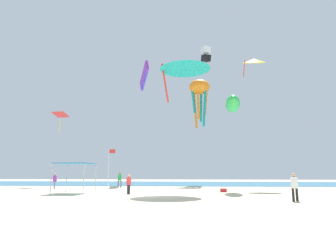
{
  "coord_description": "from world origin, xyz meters",
  "views": [
    {
      "loc": [
        3.94,
        -21.58,
        1.67
      ],
      "look_at": [
        1.08,
        13.48,
        7.6
      ],
      "focal_mm": 30.05,
      "sensor_mm": 36.0,
      "label": 1
    }
  ],
  "objects_px": {
    "person_near_tent": "(294,185)",
    "kite_box_white": "(206,54)",
    "kite_parafoil_purple": "(144,76)",
    "kite_octopus_orange": "(199,89)",
    "person_rightmost": "(120,178)",
    "banner_flag": "(109,166)",
    "kite_inflatable_green": "(233,104)",
    "person_leftmost": "(55,180)",
    "person_central": "(129,183)",
    "kite_delta_yellow": "(254,61)",
    "kite_diamond_red": "(60,116)",
    "cooler_box": "(223,190)",
    "kite_delta_teal": "(185,65)",
    "canopy_tent": "(75,165)"
  },
  "relations": [
    {
      "from": "person_near_tent",
      "to": "person_rightmost",
      "type": "xyz_separation_m",
      "value": [
        -14.73,
        15.57,
        0.07
      ]
    },
    {
      "from": "person_central",
      "to": "kite_box_white",
      "type": "relative_size",
      "value": 0.52
    },
    {
      "from": "kite_inflatable_green",
      "to": "banner_flag",
      "type": "bearing_deg",
      "value": 109.17
    },
    {
      "from": "banner_flag",
      "to": "kite_inflatable_green",
      "type": "bearing_deg",
      "value": 12.66
    },
    {
      "from": "person_leftmost",
      "to": "kite_diamond_red",
      "type": "xyz_separation_m",
      "value": [
        -2.44,
        5.33,
        8.31
      ]
    },
    {
      "from": "person_leftmost",
      "to": "kite_delta_teal",
      "type": "distance_m",
      "value": 18.65
    },
    {
      "from": "kite_box_white",
      "to": "person_leftmost",
      "type": "bearing_deg",
      "value": 17.49
    },
    {
      "from": "person_leftmost",
      "to": "kite_delta_yellow",
      "type": "bearing_deg",
      "value": -106.85
    },
    {
      "from": "kite_delta_yellow",
      "to": "person_near_tent",
      "type": "bearing_deg",
      "value": -96.07
    },
    {
      "from": "person_near_tent",
      "to": "kite_delta_teal",
      "type": "relative_size",
      "value": 0.28
    },
    {
      "from": "person_near_tent",
      "to": "person_leftmost",
      "type": "xyz_separation_m",
      "value": [
        -21.1,
        12.25,
        -0.02
      ]
    },
    {
      "from": "canopy_tent",
      "to": "kite_octopus_orange",
      "type": "relative_size",
      "value": 0.4
    },
    {
      "from": "person_near_tent",
      "to": "person_central",
      "type": "bearing_deg",
      "value": 128.6
    },
    {
      "from": "person_near_tent",
      "to": "kite_box_white",
      "type": "relative_size",
      "value": 0.56
    },
    {
      "from": "kite_diamond_red",
      "to": "kite_inflatable_green",
      "type": "bearing_deg",
      "value": -14.28
    },
    {
      "from": "person_near_tent",
      "to": "kite_diamond_red",
      "type": "height_order",
      "value": "kite_diamond_red"
    },
    {
      "from": "person_rightmost",
      "to": "kite_delta_yellow",
      "type": "xyz_separation_m",
      "value": [
        16.34,
        -0.27,
        14.13
      ]
    },
    {
      "from": "kite_parafoil_purple",
      "to": "kite_diamond_red",
      "type": "relative_size",
      "value": 2.14
    },
    {
      "from": "person_leftmost",
      "to": "kite_box_white",
      "type": "xyz_separation_m",
      "value": [
        17.9,
        19.38,
        22.5
      ]
    },
    {
      "from": "canopy_tent",
      "to": "person_central",
      "type": "bearing_deg",
      "value": -7.5
    },
    {
      "from": "person_central",
      "to": "kite_delta_teal",
      "type": "distance_m",
      "value": 12.19
    },
    {
      "from": "canopy_tent",
      "to": "banner_flag",
      "type": "relative_size",
      "value": 0.76
    },
    {
      "from": "banner_flag",
      "to": "kite_parafoil_purple",
      "type": "bearing_deg",
      "value": 89.9
    },
    {
      "from": "canopy_tent",
      "to": "person_leftmost",
      "type": "xyz_separation_m",
      "value": [
        -4.98,
        6.57,
        -1.41
      ]
    },
    {
      "from": "kite_octopus_orange",
      "to": "person_leftmost",
      "type": "bearing_deg",
      "value": -162.23
    },
    {
      "from": "kite_diamond_red",
      "to": "kite_octopus_orange",
      "type": "height_order",
      "value": "kite_octopus_orange"
    },
    {
      "from": "banner_flag",
      "to": "kite_inflatable_green",
      "type": "xyz_separation_m",
      "value": [
        11.67,
        2.62,
        6.25
      ]
    },
    {
      "from": "person_central",
      "to": "kite_parafoil_purple",
      "type": "height_order",
      "value": "kite_parafoil_purple"
    },
    {
      "from": "kite_octopus_orange",
      "to": "kite_delta_teal",
      "type": "distance_m",
      "value": 15.59
    },
    {
      "from": "cooler_box",
      "to": "person_central",
      "type": "bearing_deg",
      "value": -157.77
    },
    {
      "from": "person_central",
      "to": "kite_parafoil_purple",
      "type": "relative_size",
      "value": 0.28
    },
    {
      "from": "kite_delta_yellow",
      "to": "kite_parafoil_purple",
      "type": "distance_m",
      "value": 18.23
    },
    {
      "from": "cooler_box",
      "to": "kite_box_white",
      "type": "height_order",
      "value": "kite_box_white"
    },
    {
      "from": "kite_box_white",
      "to": "banner_flag",
      "type": "bearing_deg",
      "value": 36.96
    },
    {
      "from": "person_rightmost",
      "to": "person_central",
      "type": "bearing_deg",
      "value": 107.69
    },
    {
      "from": "person_leftmost",
      "to": "kite_box_white",
      "type": "relative_size",
      "value": 0.55
    },
    {
      "from": "banner_flag",
      "to": "kite_delta_teal",
      "type": "relative_size",
      "value": 0.63
    },
    {
      "from": "kite_parafoil_purple",
      "to": "kite_inflatable_green",
      "type": "relative_size",
      "value": 1.13
    },
    {
      "from": "kite_parafoil_purple",
      "to": "kite_diamond_red",
      "type": "height_order",
      "value": "kite_parafoil_purple"
    },
    {
      "from": "kite_parafoil_purple",
      "to": "kite_octopus_orange",
      "type": "distance_m",
      "value": 9.55
    },
    {
      "from": "person_leftmost",
      "to": "kite_delta_teal",
      "type": "relative_size",
      "value": 0.27
    },
    {
      "from": "kite_parafoil_purple",
      "to": "kite_diamond_red",
      "type": "bearing_deg",
      "value": 107.71
    },
    {
      "from": "banner_flag",
      "to": "kite_parafoil_purple",
      "type": "distance_m",
      "value": 23.17
    },
    {
      "from": "banner_flag",
      "to": "kite_octopus_orange",
      "type": "relative_size",
      "value": 0.53
    },
    {
      "from": "kite_diamond_red",
      "to": "kite_delta_teal",
      "type": "distance_m",
      "value": 19.7
    },
    {
      "from": "person_rightmost",
      "to": "kite_diamond_red",
      "type": "distance_m",
      "value": 12.21
    },
    {
      "from": "person_leftmost",
      "to": "person_rightmost",
      "type": "distance_m",
      "value": 7.18
    },
    {
      "from": "canopy_tent",
      "to": "person_central",
      "type": "distance_m",
      "value": 5.08
    },
    {
      "from": "banner_flag",
      "to": "kite_box_white",
      "type": "bearing_deg",
      "value": 66.73
    },
    {
      "from": "kite_delta_yellow",
      "to": "kite_delta_teal",
      "type": "height_order",
      "value": "kite_delta_yellow"
    }
  ]
}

